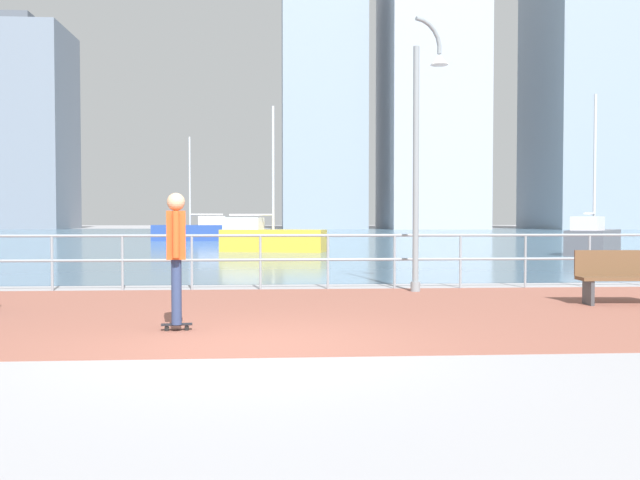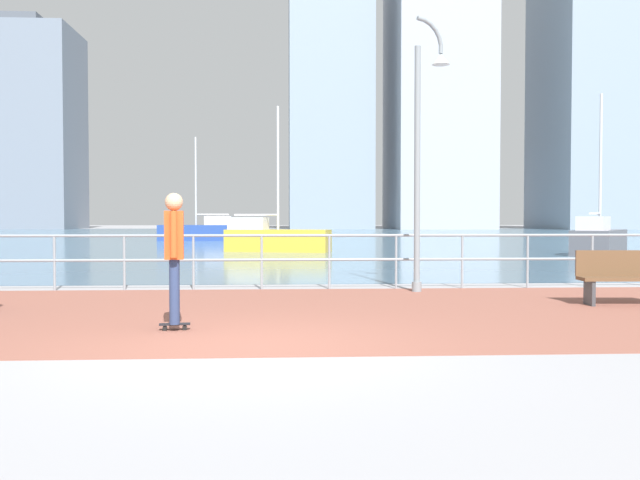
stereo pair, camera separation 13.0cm
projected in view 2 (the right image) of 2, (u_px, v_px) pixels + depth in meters
name	position (u px, v px, depth m)	size (l,w,h in m)	color
ground	(276.00, 240.00, 47.61)	(220.00, 220.00, 0.00)	#9E9EA3
brick_paving	(255.00, 312.00, 10.51)	(28.00, 6.91, 0.01)	#935647
harbor_water	(278.00, 236.00, 58.87)	(180.00, 88.00, 0.00)	slate
waterfront_railing	(262.00, 251.00, 13.93)	(25.25, 0.06, 1.14)	#8C99A3
lamppost	(424.00, 140.00, 13.50)	(0.78, 0.47, 5.48)	gray
skateboarder	(174.00, 248.00, 8.81)	(0.41, 0.56, 1.80)	black
park_bench	(626.00, 277.00, 11.45)	(1.62, 0.53, 0.92)	brown
sailboat_blue	(199.00, 231.00, 45.12)	(4.94, 1.59, 6.91)	#284799
sailboat_yellow	(274.00, 238.00, 30.05)	(4.80, 2.58, 6.45)	gold
sailboat_red	(599.00, 239.00, 27.66)	(3.90, 4.67, 6.59)	#595960
tower_brick	(21.00, 129.00, 100.00)	(16.16, 12.46, 31.38)	slate
tower_beige	(437.00, 102.00, 100.70)	(13.80, 16.91, 39.44)	#A3A8B2
tower_slate	(330.00, 102.00, 101.01)	(12.09, 13.37, 39.62)	#8493A3
tower_glass	(600.00, 98.00, 99.09)	(16.12, 17.49, 39.99)	#8493A3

